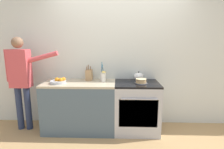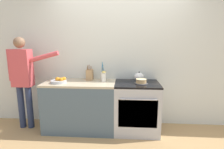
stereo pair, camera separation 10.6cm
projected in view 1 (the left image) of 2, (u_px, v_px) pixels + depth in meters
name	position (u px, v px, depth m)	size (l,w,h in m)	color
ground_plane	(119.00, 139.00, 2.92)	(16.00, 16.00, 0.00)	tan
wall_back	(119.00, 57.00, 3.31)	(8.00, 0.04, 2.60)	silver
counter_cabinet	(80.00, 106.00, 3.17)	(1.26, 0.63, 0.89)	#4C6070
stove_range	(136.00, 107.00, 3.13)	(0.77, 0.66, 0.89)	#B7BABF
layer_cake	(141.00, 81.00, 3.00)	(0.22, 0.22, 0.08)	#4C4C51
tea_kettle	(139.00, 77.00, 3.22)	(0.21, 0.17, 0.17)	white
knife_block	(89.00, 75.00, 3.25)	(0.11, 0.15, 0.29)	tan
utensil_crock	(103.00, 76.00, 3.22)	(0.09, 0.09, 0.35)	silver
fruit_bowl	(59.00, 81.00, 3.00)	(0.27, 0.27, 0.10)	#B7BABF
milk_carton	(104.00, 77.00, 3.10)	(0.07, 0.07, 0.20)	white
person_baker	(21.00, 76.00, 3.07)	(0.94, 0.20, 1.68)	#283351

